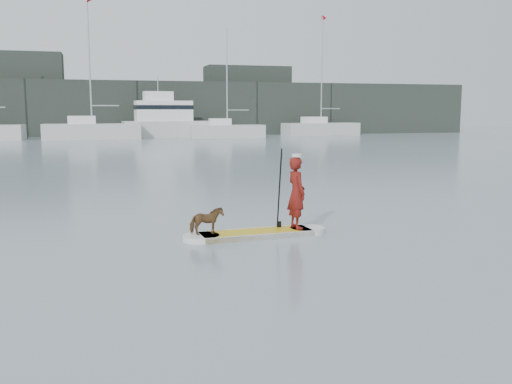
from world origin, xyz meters
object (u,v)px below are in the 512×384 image
object	(u,v)px
motor_yacht_a	(169,121)
sailboat_d	(91,130)
paddleboard	(256,234)
sailboat_e	(227,130)
dog	(206,221)
paddler	(296,193)
sailboat_f	(320,127)

from	to	relation	value
motor_yacht_a	sailboat_d	bearing A→B (deg)	-166.13
paddleboard	sailboat_e	xyz separation A→B (m)	(9.37, 45.30, 0.72)
paddleboard	motor_yacht_a	world-z (taller)	motor_yacht_a
paddleboard	dog	bearing A→B (deg)	180.00
paddleboard	sailboat_d	xyz separation A→B (m)	(-3.95, 45.44, 0.90)
paddler	dog	world-z (taller)	paddler
paddler	sailboat_f	bearing A→B (deg)	-29.54
paddleboard	sailboat_e	distance (m)	46.26
sailboat_d	sailboat_e	xyz separation A→B (m)	(13.32, -0.14, -0.18)
paddler	sailboat_f	xyz separation A→B (m)	(19.84, 48.20, -0.05)
sailboat_e	sailboat_f	xyz separation A→B (m)	(11.44, 2.96, 0.10)
sailboat_d	dog	bearing A→B (deg)	-86.48
motor_yacht_a	sailboat_e	bearing A→B (deg)	-27.50
dog	motor_yacht_a	world-z (taller)	motor_yacht_a
dog	paddler	bearing A→B (deg)	-94.18
dog	sailboat_e	xyz separation A→B (m)	(10.50, 45.37, 0.36)
sailboat_d	motor_yacht_a	world-z (taller)	sailboat_d
paddler	motor_yacht_a	distance (m)	47.85
sailboat_e	paddler	bearing A→B (deg)	-97.77
paddleboard	dog	world-z (taller)	dog
sailboat_e	motor_yacht_a	xyz separation A→B (m)	(-5.55, 2.52, 0.97)
sailboat_f	paddleboard	bearing A→B (deg)	-120.62
dog	sailboat_e	distance (m)	46.57
sailboat_f	motor_yacht_a	bearing A→B (deg)	174.19
sailboat_e	motor_yacht_a	bearing A→B (deg)	158.35
sailboat_d	sailboat_e	size ratio (longest dim) A/B	1.23
sailboat_f	paddler	bearing A→B (deg)	-119.67
sailboat_e	sailboat_f	distance (m)	11.82
sailboat_e	paddleboard	bearing A→B (deg)	-98.93
dog	sailboat_d	distance (m)	45.60
sailboat_e	sailboat_d	bearing A→B (deg)	-177.87
dog	motor_yacht_a	xyz separation A→B (m)	(4.95, 47.88, 1.33)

